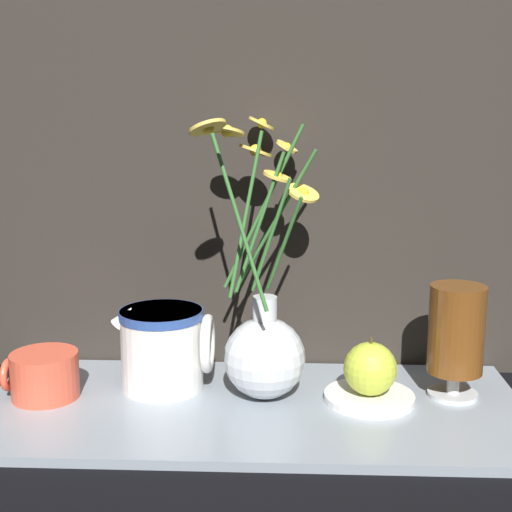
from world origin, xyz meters
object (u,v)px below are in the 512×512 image
(yellow_mug, at_px, (44,375))
(orange_fruit, at_px, (370,369))
(tea_glass, at_px, (456,332))
(ceramic_pitcher, at_px, (164,345))
(vase_with_flowers, at_px, (264,343))

(yellow_mug, height_order, orange_fruit, orange_fruit)
(tea_glass, bearing_deg, orange_fruit, -169.52)
(orange_fruit, bearing_deg, ceramic_pitcher, 172.84)
(yellow_mug, distance_m, orange_fruit, 0.44)
(ceramic_pitcher, relative_size, tea_glass, 0.91)
(yellow_mug, xyz_separation_m, orange_fruit, (0.44, 0.00, 0.01))
(ceramic_pitcher, height_order, orange_fruit, ceramic_pitcher)
(ceramic_pitcher, bearing_deg, yellow_mug, -165.62)
(vase_with_flowers, relative_size, ceramic_pitcher, 2.66)
(tea_glass, bearing_deg, vase_with_flowers, -177.87)
(ceramic_pitcher, bearing_deg, tea_glass, -2.03)
(vase_with_flowers, xyz_separation_m, ceramic_pitcher, (-0.14, 0.02, -0.01))
(yellow_mug, relative_size, tea_glass, 0.65)
(vase_with_flowers, xyz_separation_m, yellow_mug, (-0.30, -0.02, -0.04))
(ceramic_pitcher, bearing_deg, orange_fruit, -7.16)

